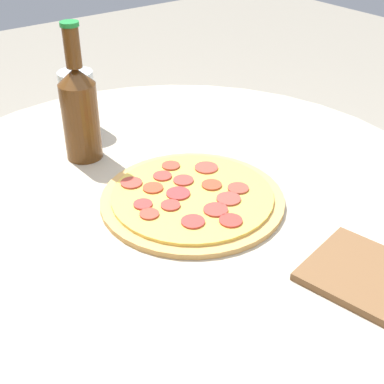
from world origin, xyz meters
The scene contains 5 objects.
table centered at (0.00, 0.00, 0.61)m, with size 1.03×1.03×0.77m.
pizza centered at (-0.05, 0.00, 0.78)m, with size 0.32×0.32×0.02m.
beer_bottle centered at (0.21, 0.07, 0.88)m, with size 0.07×0.07×0.27m.
pizza_paddle centered at (-0.38, -0.08, 0.78)m, with size 0.27×0.18×0.02m.
drinking_glass centered at (0.33, 0.02, 0.84)m, with size 0.07×0.07×0.13m.
Camera 1 is at (-0.68, 0.47, 1.29)m, focal length 50.00 mm.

